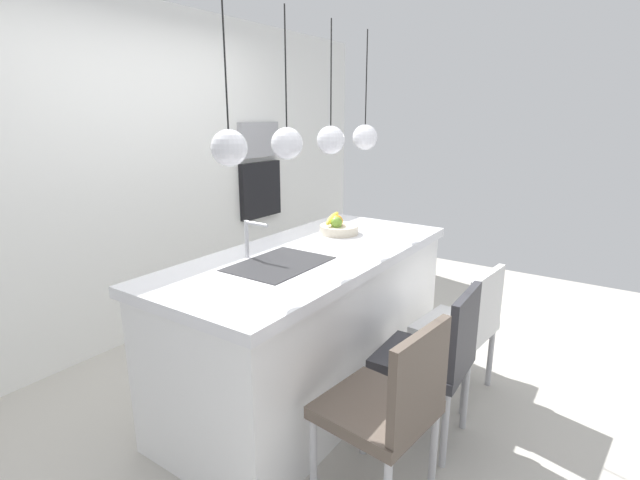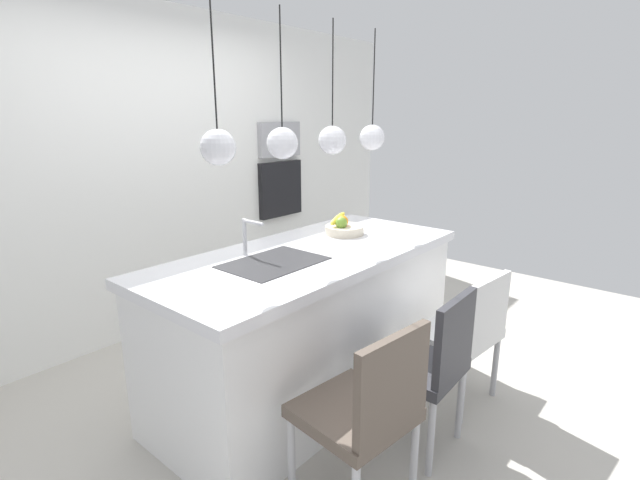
{
  "view_description": "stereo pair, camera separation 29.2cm",
  "coord_description": "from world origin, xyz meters",
  "views": [
    {
      "loc": [
        -2.23,
        -1.59,
        1.76
      ],
      "look_at": [
        0.1,
        0.0,
        1.0
      ],
      "focal_mm": 26.25,
      "sensor_mm": 36.0,
      "label": 1
    },
    {
      "loc": [
        -2.06,
        -1.82,
        1.76
      ],
      "look_at": [
        0.1,
        0.0,
        1.0
      ],
      "focal_mm": 26.25,
      "sensor_mm": 36.0,
      "label": 2
    }
  ],
  "objects": [
    {
      "name": "oven",
      "position": [
        1.33,
        1.58,
        1.02
      ],
      "size": [
        0.56,
        0.08,
        0.56
      ],
      "primitive_type": "cube",
      "color": "black",
      "rests_on": "back_wall"
    },
    {
      "name": "microwave",
      "position": [
        1.33,
        1.58,
        1.52
      ],
      "size": [
        0.54,
        0.08,
        0.34
      ],
      "primitive_type": "cube",
      "color": "#9E9EA3",
      "rests_on": "back_wall"
    },
    {
      "name": "sink_basin",
      "position": [
        -0.3,
        0.0,
        0.95
      ],
      "size": [
        0.56,
        0.4,
        0.02
      ],
      "primitive_type": "cube",
      "color": "#2D2D30",
      "rests_on": "kitchen_island"
    },
    {
      "name": "faucet",
      "position": [
        -0.3,
        0.21,
        1.09
      ],
      "size": [
        0.02,
        0.17,
        0.22
      ],
      "color": "silver",
      "rests_on": "kitchen_island"
    },
    {
      "name": "floor",
      "position": [
        0.0,
        0.0,
        0.0
      ],
      "size": [
        6.6,
        6.6,
        0.0
      ],
      "primitive_type": "plane",
      "color": "#BCB7AD",
      "rests_on": "ground"
    },
    {
      "name": "pendant_light_left",
      "position": [
        -0.65,
        0.0,
        1.61
      ],
      "size": [
        0.17,
        0.17,
        0.77
      ],
      "color": "silver"
    },
    {
      "name": "pendant_light_right",
      "position": [
        0.65,
        0.0,
        1.61
      ],
      "size": [
        0.17,
        0.17,
        0.77
      ],
      "color": "silver"
    },
    {
      "name": "chair_far",
      "position": [
        0.51,
        -0.82,
        0.49
      ],
      "size": [
        0.51,
        0.46,
        0.85
      ],
      "color": "silver",
      "rests_on": "ground"
    },
    {
      "name": "chair_middle",
      "position": [
        -0.01,
        -0.82,
        0.51
      ],
      "size": [
        0.44,
        0.48,
        0.9
      ],
      "color": "#333338",
      "rests_on": "ground"
    },
    {
      "name": "fruit_bowl",
      "position": [
        0.47,
        0.09,
        1.0
      ],
      "size": [
        0.27,
        0.27,
        0.16
      ],
      "color": "beige",
      "rests_on": "kitchen_island"
    },
    {
      "name": "chair_near",
      "position": [
        -0.57,
        -0.82,
        0.52
      ],
      "size": [
        0.51,
        0.51,
        0.92
      ],
      "color": "brown",
      "rests_on": "ground"
    },
    {
      "name": "back_wall",
      "position": [
        0.0,
        1.65,
        1.3
      ],
      "size": [
        6.0,
        0.1,
        2.6
      ],
      "primitive_type": "cube",
      "color": "white",
      "rests_on": "ground"
    },
    {
      "name": "kitchen_island",
      "position": [
        0.0,
        0.0,
        0.48
      ],
      "size": [
        2.1,
        0.92,
        0.95
      ],
      "color": "white",
      "rests_on": "ground"
    },
    {
      "name": "pendant_light_center_right",
      "position": [
        0.22,
        0.0,
        1.61
      ],
      "size": [
        0.17,
        0.17,
        0.77
      ],
      "color": "silver"
    },
    {
      "name": "pendant_light_center_left",
      "position": [
        -0.22,
        0.0,
        1.61
      ],
      "size": [
        0.17,
        0.17,
        0.77
      ],
      "color": "silver"
    }
  ]
}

